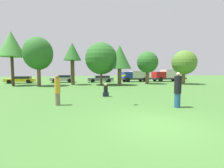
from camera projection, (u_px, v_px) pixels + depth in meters
name	position (u px, v px, depth m)	size (l,w,h in m)	color
ground_plane	(157.00, 125.00, 6.00)	(120.00, 120.00, 0.00)	#3D6B2D
person_thrower	(57.00, 90.00, 9.36)	(0.32, 0.32, 1.77)	#726651
person_catcher	(178.00, 90.00, 8.79)	(0.37, 0.37, 1.92)	navy
frisbee	(124.00, 76.00, 9.31)	(0.30, 0.27, 0.17)	yellow
bystander_sitting	(106.00, 91.00, 12.66)	(0.44, 0.36, 1.03)	#191E33
tree_0	(11.00, 44.00, 21.56)	(3.37, 3.37, 7.25)	#473323
tree_1	(38.00, 54.00, 21.19)	(3.74, 3.74, 6.40)	brown
tree_2	(72.00, 53.00, 22.97)	(2.50, 2.50, 6.00)	brown
tree_3	(101.00, 59.00, 22.83)	(4.48, 4.48, 5.97)	brown
tree_4	(120.00, 57.00, 22.59)	(3.28, 3.28, 5.57)	brown
tree_5	(147.00, 62.00, 24.92)	(3.25, 3.25, 4.95)	brown
tree_6	(184.00, 63.00, 24.30)	(3.61, 3.61, 5.05)	brown
parked_car_yellow	(21.00, 79.00, 26.36)	(4.47, 1.95, 1.13)	gold
parked_car_silver	(63.00, 79.00, 28.18)	(4.00, 2.20, 1.26)	#B2B2B7
parked_car_grey	(101.00, 79.00, 29.03)	(4.62, 1.94, 1.15)	slate
delivery_truck_blue	(136.00, 76.00, 30.05)	(5.33, 2.45, 1.97)	#2D2D33
delivery_truck_red	(169.00, 75.00, 31.26)	(6.56, 2.68, 2.24)	#2D2D33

